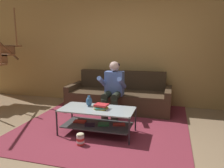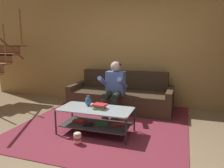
% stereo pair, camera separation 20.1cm
% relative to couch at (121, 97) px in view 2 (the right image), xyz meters
% --- Properties ---
extents(ground, '(16.80, 16.80, 0.00)m').
position_rel_couch_xyz_m(ground, '(0.09, -1.85, -0.29)').
color(ground, '#9B7F60').
extents(back_partition, '(8.40, 0.12, 2.90)m').
position_rel_couch_xyz_m(back_partition, '(0.09, 0.61, 1.16)').
color(back_partition, tan).
rests_on(back_partition, ground).
extents(couch, '(2.33, 0.88, 0.86)m').
position_rel_couch_xyz_m(couch, '(0.00, 0.00, 0.00)').
color(couch, '#443221').
rests_on(couch, ground).
extents(person_seated_center, '(0.50, 0.58, 1.14)m').
position_rel_couch_xyz_m(person_seated_center, '(-0.00, -0.53, 0.34)').
color(person_seated_center, '#272E23').
rests_on(person_seated_center, ground).
extents(coffee_table, '(1.24, 0.59, 0.44)m').
position_rel_couch_xyz_m(coffee_table, '(-0.01, -1.47, 0.00)').
color(coffee_table, '#ACB9BD').
rests_on(coffee_table, ground).
extents(area_rug, '(3.00, 3.42, 0.01)m').
position_rel_couch_xyz_m(area_rug, '(-0.01, -0.86, -0.28)').
color(area_rug, maroon).
rests_on(area_rug, ground).
extents(vase, '(0.11, 0.11, 0.18)m').
position_rel_couch_xyz_m(vase, '(-0.20, -1.37, 0.24)').
color(vase, '#315D8E').
rests_on(vase, coffee_table).
extents(book_stack, '(0.23, 0.21, 0.08)m').
position_rel_couch_xyz_m(book_stack, '(0.05, -1.47, 0.20)').
color(book_stack, gold).
rests_on(book_stack, coffee_table).
extents(popcorn_tub, '(0.12, 0.12, 0.20)m').
position_rel_couch_xyz_m(popcorn_tub, '(-0.11, -1.95, -0.19)').
color(popcorn_tub, red).
rests_on(popcorn_tub, ground).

